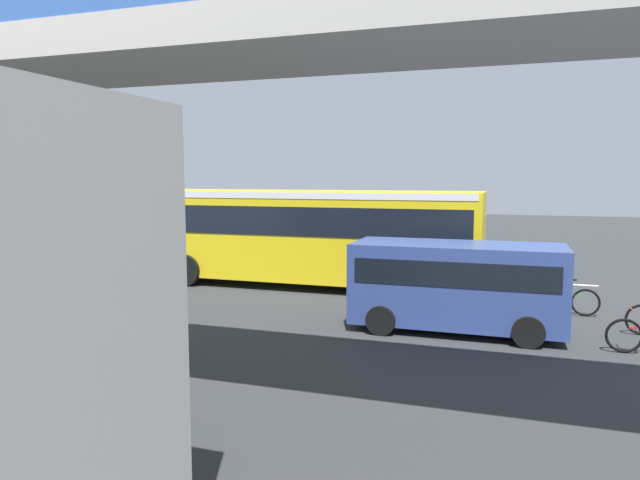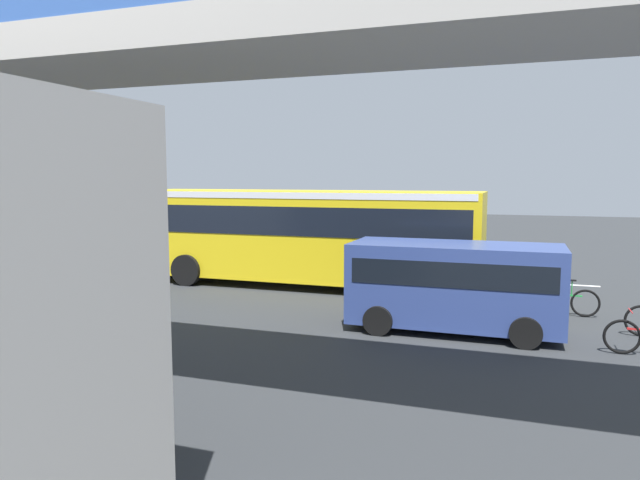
% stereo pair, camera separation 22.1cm
% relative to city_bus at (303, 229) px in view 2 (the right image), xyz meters
% --- Properties ---
extents(ground, '(80.00, 80.00, 0.00)m').
position_rel_city_bus_xyz_m(ground, '(-0.34, -0.61, -1.88)').
color(ground, '#2D3033').
extents(city_bus, '(11.54, 2.85, 3.15)m').
position_rel_city_bus_xyz_m(city_bus, '(0.00, 0.00, 0.00)').
color(city_bus, yellow).
rests_on(city_bus, ground).
extents(parked_van, '(4.80, 2.17, 2.05)m').
position_rel_city_bus_xyz_m(parked_van, '(-5.34, 4.14, -0.70)').
color(parked_van, '#33478C').
rests_on(parked_van, ground).
extents(bicycle_green, '(1.77, 0.44, 0.96)m').
position_rel_city_bus_xyz_m(bicycle_green, '(-7.88, 1.69, -1.51)').
color(bicycle_green, black).
rests_on(bicycle_green, ground).
extents(pedestrian, '(0.38, 0.38, 1.79)m').
position_rel_city_bus_xyz_m(pedestrian, '(-1.89, -3.65, -1.00)').
color(pedestrian, '#2D2D38').
rests_on(pedestrian, ground).
extents(traffic_sign, '(0.08, 0.60, 2.80)m').
position_rel_city_bus_xyz_m(traffic_sign, '(-4.94, -4.45, 0.01)').
color(traffic_sign, slate).
rests_on(traffic_sign, ground).
extents(lane_dash_leftmost, '(2.00, 0.20, 0.01)m').
position_rel_city_bus_xyz_m(lane_dash_leftmost, '(-8.34, -3.01, -1.88)').
color(lane_dash_leftmost, silver).
rests_on(lane_dash_leftmost, ground).
extents(lane_dash_left, '(2.00, 0.20, 0.01)m').
position_rel_city_bus_xyz_m(lane_dash_left, '(-4.34, -3.01, -1.88)').
color(lane_dash_left, silver).
rests_on(lane_dash_left, ground).
extents(lane_dash_centre, '(2.00, 0.20, 0.01)m').
position_rel_city_bus_xyz_m(lane_dash_centre, '(-0.34, -3.01, -1.88)').
color(lane_dash_centre, silver).
rests_on(lane_dash_centre, ground).
extents(lane_dash_right, '(2.00, 0.20, 0.01)m').
position_rel_city_bus_xyz_m(lane_dash_right, '(3.66, -3.01, -1.88)').
color(lane_dash_right, silver).
rests_on(lane_dash_right, ground).
extents(lane_dash_rightmost, '(2.00, 0.20, 0.01)m').
position_rel_city_bus_xyz_m(lane_dash_rightmost, '(7.66, -3.01, -1.88)').
color(lane_dash_rightmost, silver).
rests_on(lane_dash_rightmost, ground).
extents(pedestrian_overpass, '(24.13, 2.60, 6.79)m').
position_rel_city_bus_xyz_m(pedestrian_overpass, '(-0.34, 10.05, 3.09)').
color(pedestrian_overpass, '#B2ADA5').
rests_on(pedestrian_overpass, ground).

